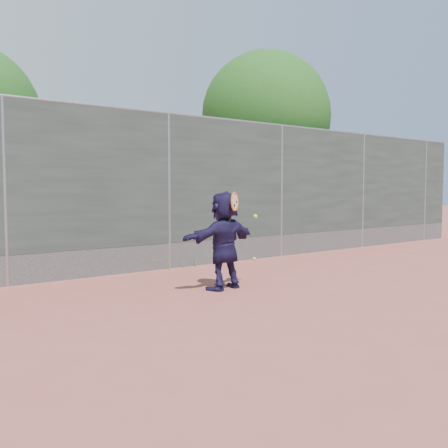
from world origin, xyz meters
TOP-DOWN VIEW (x-y plane):
  - ground at (0.00, 0.00)m, footprint 80.00×80.00m
  - player at (-0.37, 1.25)m, footprint 1.46×0.64m
  - ball_ground at (2.06, 3.35)m, footprint 0.07×0.07m
  - fence at (-0.00, 3.50)m, footprint 20.00×0.06m
  - swing_action at (-0.28, 1.06)m, footprint 0.64×0.19m
  - tree_right at (4.68, 5.75)m, footprint 3.78×3.60m
  - weed_clump at (0.29, 3.38)m, footprint 0.68×0.07m

SIDE VIEW (x-z plane):
  - ground at x=0.00m, z-range 0.00..0.00m
  - ball_ground at x=2.06m, z-range 0.00..0.07m
  - weed_clump at x=0.29m, z-range -0.02..0.28m
  - player at x=-0.37m, z-range 0.00..1.52m
  - swing_action at x=-0.28m, z-range 1.06..1.58m
  - fence at x=0.00m, z-range 0.07..3.09m
  - tree_right at x=4.68m, z-range 0.80..6.19m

